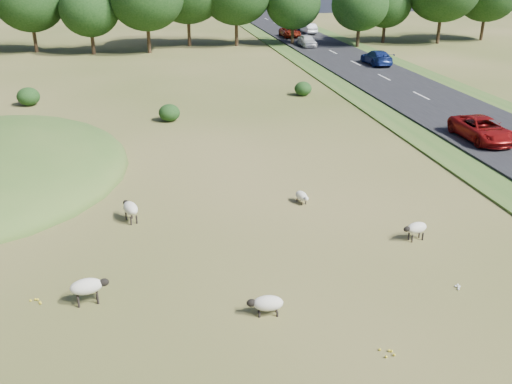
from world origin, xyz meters
The scene contains 14 objects.
ground centered at (0.00, 20.00, 0.00)m, with size 160.00×160.00×0.00m, color #374916.
road centered at (20.00, 30.00, 0.12)m, with size 8.00×150.00×0.25m, color black.
shrubs centered at (-3.10, 25.47, 0.67)m, with size 24.16×8.51×1.46m.
sheep_0 centered at (-5.11, -2.44, 0.67)m, with size 1.37×0.76×0.96m.
sheep_1 centered at (8.06, -0.12, 0.57)m, with size 1.17×0.68×0.82m.
sheep_2 centered at (-3.76, 4.01, 0.66)m, with size 0.91×1.36×0.94m.
sheep_3 centered at (0.80, -4.26, 0.45)m, with size 1.27×0.66×0.72m.
sheep_4 centered at (4.37, 4.56, 0.37)m, with size 0.64×1.06×0.59m.
car_1 centered at (21.90, 65.81, 1.00)m, with size 1.58×4.54×1.50m, color white.
car_3 centered at (18.10, 11.62, 0.97)m, with size 2.39×5.19×1.44m, color maroon.
car_4 centered at (21.90, 70.70, 1.02)m, with size 2.16×5.30×1.54m, color navy.
car_5 centered at (18.10, 62.36, 0.96)m, with size 2.36×5.12×1.42m, color maroon.
car_6 centered at (18.10, 53.07, 1.00)m, with size 1.77×4.39×1.50m, color silver.
car_7 centered at (21.90, 38.81, 1.01)m, with size 2.12×5.21×1.51m, color navy.
Camera 1 is at (-2.57, -19.99, 11.14)m, focal length 40.00 mm.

